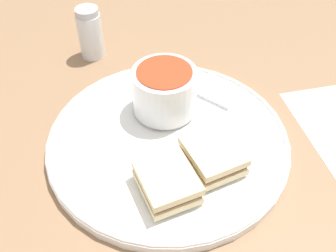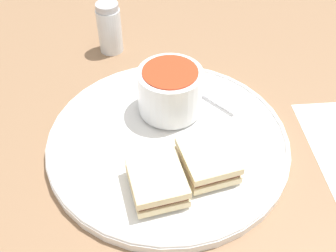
{
  "view_description": "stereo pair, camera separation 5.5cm",
  "coord_description": "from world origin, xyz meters",
  "px_view_note": "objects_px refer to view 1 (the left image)",
  "views": [
    {
      "loc": [
        0.39,
        -0.03,
        0.43
      ],
      "look_at": [
        0.0,
        0.0,
        0.04
      ],
      "focal_mm": 42.0,
      "sensor_mm": 36.0,
      "label": 1
    },
    {
      "loc": [
        0.39,
        0.02,
        0.43
      ],
      "look_at": [
        0.0,
        0.0,
        0.04
      ],
      "focal_mm": 42.0,
      "sensor_mm": 36.0,
      "label": 2
    }
  ],
  "objects_px": {
    "salt_shaker": "(90,33)",
    "spoon": "(184,85)",
    "sandwich_half_near": "(167,181)",
    "soup_bowl": "(161,90)",
    "sandwich_half_far": "(213,155)"
  },
  "relations": [
    {
      "from": "soup_bowl",
      "to": "sandwich_half_far",
      "type": "bearing_deg",
      "value": 27.68
    },
    {
      "from": "sandwich_half_far",
      "to": "sandwich_half_near",
      "type": "bearing_deg",
      "value": -59.56
    },
    {
      "from": "sandwich_half_far",
      "to": "salt_shaker",
      "type": "height_order",
      "value": "salt_shaker"
    },
    {
      "from": "salt_shaker",
      "to": "spoon",
      "type": "bearing_deg",
      "value": 49.78
    },
    {
      "from": "soup_bowl",
      "to": "spoon",
      "type": "bearing_deg",
      "value": 140.62
    },
    {
      "from": "spoon",
      "to": "salt_shaker",
      "type": "relative_size",
      "value": 0.98
    },
    {
      "from": "sandwich_half_near",
      "to": "sandwich_half_far",
      "type": "height_order",
      "value": "same"
    },
    {
      "from": "spoon",
      "to": "sandwich_half_near",
      "type": "xyz_separation_m",
      "value": [
        0.2,
        -0.04,
        0.01
      ]
    },
    {
      "from": "spoon",
      "to": "salt_shaker",
      "type": "xyz_separation_m",
      "value": [
        -0.13,
        -0.16,
        0.02
      ]
    },
    {
      "from": "spoon",
      "to": "soup_bowl",
      "type": "bearing_deg",
      "value": 92.49
    },
    {
      "from": "spoon",
      "to": "sandwich_half_near",
      "type": "distance_m",
      "value": 0.21
    },
    {
      "from": "soup_bowl",
      "to": "salt_shaker",
      "type": "distance_m",
      "value": 0.21
    },
    {
      "from": "soup_bowl",
      "to": "salt_shaker",
      "type": "xyz_separation_m",
      "value": [
        -0.18,
        -0.12,
        -0.01
      ]
    },
    {
      "from": "spoon",
      "to": "sandwich_half_near",
      "type": "height_order",
      "value": "sandwich_half_near"
    },
    {
      "from": "sandwich_half_far",
      "to": "salt_shaker",
      "type": "relative_size",
      "value": 1.01
    }
  ]
}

